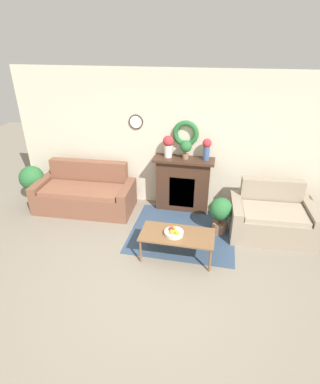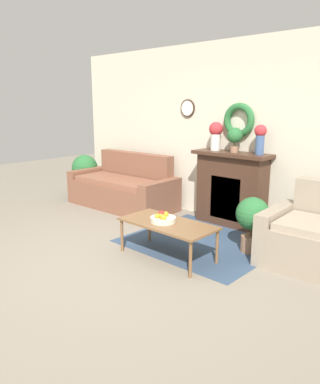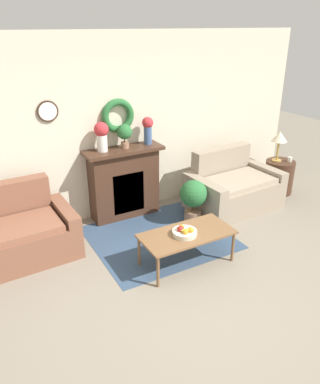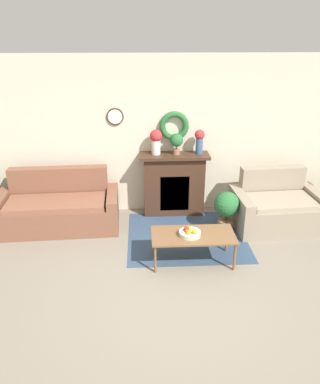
{
  "view_description": "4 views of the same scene",
  "coord_description": "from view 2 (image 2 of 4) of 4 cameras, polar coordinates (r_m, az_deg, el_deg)",
  "views": [
    {
      "loc": [
        0.76,
        -3.04,
        3.15
      ],
      "look_at": [
        -0.18,
        1.48,
        0.78
      ],
      "focal_mm": 28.0,
      "sensor_mm": 36.0,
      "label": 1
    },
    {
      "loc": [
        3.01,
        -2.34,
        1.8
      ],
      "look_at": [
        -0.27,
        1.2,
        0.65
      ],
      "focal_mm": 35.0,
      "sensor_mm": 36.0,
      "label": 2
    },
    {
      "loc": [
        -1.96,
        -2.52,
        2.78
      ],
      "look_at": [
        0.22,
        1.42,
        0.73
      ],
      "focal_mm": 35.0,
      "sensor_mm": 36.0,
      "label": 3
    },
    {
      "loc": [
        -0.45,
        -3.69,
        3.01
      ],
      "look_at": [
        -0.2,
        1.23,
        0.89
      ],
      "focal_mm": 35.0,
      "sensor_mm": 36.0,
      "label": 4
    }
  ],
  "objects": [
    {
      "name": "potted_plant_floor_by_loveseat",
      "position": [
        4.69,
        13.9,
        -3.97
      ],
      "size": [
        0.41,
        0.41,
        0.69
      ],
      "color": "#8E664C",
      "rests_on": "ground_plane"
    },
    {
      "name": "potted_plant_floor_by_couch",
      "position": [
        7.56,
        -11.38,
        3.28
      ],
      "size": [
        0.51,
        0.51,
        0.8
      ],
      "color": "#8E664C",
      "rests_on": "ground_plane"
    },
    {
      "name": "couch_left",
      "position": [
        6.64,
        -5.53,
        0.53
      ],
      "size": [
        2.0,
        0.98,
        0.93
      ],
      "rotation": [
        0.0,
        0.0,
        0.04
      ],
      "color": "brown",
      "rests_on": "ground_plane"
    },
    {
      "name": "fireplace",
      "position": [
        5.65,
        10.79,
        0.51
      ],
      "size": [
        1.18,
        0.41,
        1.1
      ],
      "color": "#42281C",
      "rests_on": "ground_plane"
    },
    {
      "name": "ground_plane",
      "position": [
        4.22,
        -8.62,
        -11.95
      ],
      "size": [
        16.0,
        16.0,
        0.0
      ],
      "primitive_type": "plane",
      "color": "gray"
    },
    {
      "name": "fruit_bowl",
      "position": [
        4.39,
        0.43,
        -4.06
      ],
      "size": [
        0.3,
        0.3,
        0.12
      ],
      "color": "beige",
      "rests_on": "coffee_table"
    },
    {
      "name": "wall_back",
      "position": [
        5.76,
        11.35,
        8.78
      ],
      "size": [
        6.8,
        0.16,
        2.7
      ],
      "color": "beige",
      "rests_on": "ground_plane"
    },
    {
      "name": "coffee_table",
      "position": [
        4.4,
        1.17,
        -5.12
      ],
      "size": [
        1.16,
        0.57,
        0.43
      ],
      "color": "brown",
      "rests_on": "ground_plane"
    },
    {
      "name": "vase_on_mantel_right",
      "position": [
        5.33,
        15.02,
        8.07
      ],
      "size": [
        0.17,
        0.17,
        0.41
      ],
      "color": "#3D5684",
      "rests_on": "fireplace"
    },
    {
      "name": "potted_plant_on_mantel",
      "position": [
        5.51,
        11.33,
        8.26
      ],
      "size": [
        0.22,
        0.22,
        0.36
      ],
      "color": "#8E664C",
      "rests_on": "fireplace"
    },
    {
      "name": "vase_on_mantel_left",
      "position": [
        5.71,
        8.5,
        8.75
      ],
      "size": [
        0.21,
        0.21,
        0.42
      ],
      "color": "silver",
      "rests_on": "fireplace"
    },
    {
      "name": "floor_rug",
      "position": [
        5.05,
        6.51,
        -7.46
      ],
      "size": [
        1.86,
        1.67,
        0.01
      ],
      "color": "#334760",
      "rests_on": "ground_plane"
    }
  ]
}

